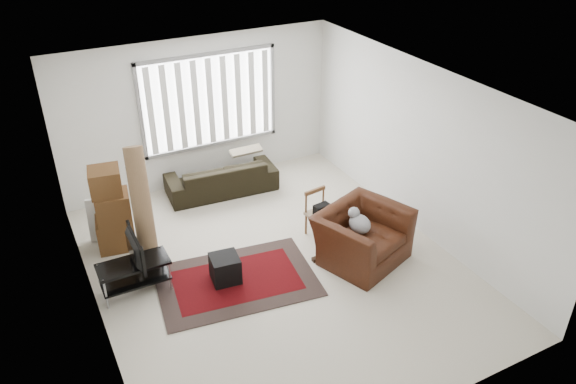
% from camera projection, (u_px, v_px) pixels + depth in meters
% --- Properties ---
extents(room, '(6.00, 6.02, 2.71)m').
position_uv_depth(room, '(260.00, 145.00, 7.81)').
color(room, beige).
rests_on(room, ground).
extents(persian_rug, '(2.38, 1.75, 0.02)m').
position_uv_depth(persian_rug, '(237.00, 281.00, 7.98)').
color(persian_rug, black).
rests_on(persian_rug, ground).
extents(tv_stand, '(0.96, 0.43, 0.48)m').
position_uv_depth(tv_stand, '(134.00, 271.00, 7.63)').
color(tv_stand, black).
rests_on(tv_stand, ground).
extents(tv, '(0.10, 0.78, 0.45)m').
position_uv_depth(tv, '(130.00, 250.00, 7.45)').
color(tv, black).
rests_on(tv, tv_stand).
extents(subwoofer, '(0.43, 0.43, 0.39)m').
position_uv_depth(subwoofer, '(225.00, 268.00, 7.90)').
color(subwoofer, black).
rests_on(subwoofer, persian_rug).
extents(moving_boxes, '(0.62, 0.58, 1.34)m').
position_uv_depth(moving_boxes, '(112.00, 212.00, 8.42)').
color(moving_boxes, brown).
rests_on(moving_boxes, ground).
extents(white_flatpack, '(0.58, 0.34, 0.69)m').
position_uv_depth(white_flatpack, '(106.00, 219.00, 8.76)').
color(white_flatpack, silver).
rests_on(white_flatpack, ground).
extents(rolled_rug, '(0.42, 0.89, 1.83)m').
position_uv_depth(rolled_rug, '(143.00, 211.00, 7.89)').
color(rolled_rug, brown).
rests_on(rolled_rug, ground).
extents(sofa, '(2.01, 0.99, 0.75)m').
position_uv_depth(sofa, '(221.00, 173.00, 10.03)').
color(sofa, black).
rests_on(sofa, ground).
extents(side_chair, '(0.46, 0.46, 0.76)m').
position_uv_depth(side_chair, '(321.00, 212.00, 8.79)').
color(side_chair, '#89745A').
rests_on(side_chair, ground).
extents(armchair, '(1.54, 1.44, 0.92)m').
position_uv_depth(armchair, '(362.00, 233.00, 8.22)').
color(armchair, '#3A190B').
rests_on(armchair, ground).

